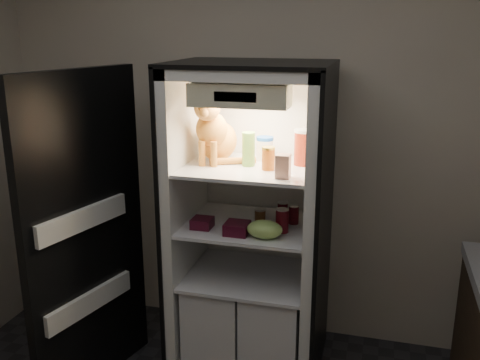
% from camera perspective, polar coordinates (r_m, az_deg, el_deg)
% --- Properties ---
extents(room_shell, '(3.60, 3.60, 3.60)m').
position_cam_1_polar(room_shell, '(1.77, -9.56, 1.52)').
color(room_shell, white).
rests_on(room_shell, floor).
extents(refrigerator, '(0.90, 0.72, 1.88)m').
position_cam_1_polar(refrigerator, '(3.28, 1.24, -6.69)').
color(refrigerator, white).
rests_on(refrigerator, floor).
extents(fridge_door, '(0.27, 0.86, 1.85)m').
position_cam_1_polar(fridge_door, '(3.14, -16.08, -5.97)').
color(fridge_door, black).
rests_on(fridge_door, floor).
extents(tabby_cat, '(0.37, 0.42, 0.45)m').
position_cam_1_polar(tabby_cat, '(3.14, -2.70, 4.97)').
color(tabby_cat, '#B96017').
rests_on(tabby_cat, refrigerator).
extents(parmesan_shaker, '(0.07, 0.07, 0.19)m').
position_cam_1_polar(parmesan_shaker, '(3.04, 0.91, 3.32)').
color(parmesan_shaker, green).
rests_on(parmesan_shaker, refrigerator).
extents(mayo_tub, '(0.10, 0.10, 0.14)m').
position_cam_1_polar(mayo_tub, '(3.18, 2.66, 3.37)').
color(mayo_tub, white).
rests_on(mayo_tub, refrigerator).
extents(salsa_jar, '(0.07, 0.07, 0.13)m').
position_cam_1_polar(salsa_jar, '(2.97, 3.04, 2.33)').
color(salsa_jar, maroon).
rests_on(salsa_jar, refrigerator).
extents(pepper_jar, '(0.12, 0.12, 0.21)m').
position_cam_1_polar(pepper_jar, '(3.09, 6.91, 3.50)').
color(pepper_jar, '#A52C16').
rests_on(pepper_jar, refrigerator).
extents(cream_carton, '(0.07, 0.07, 0.13)m').
position_cam_1_polar(cream_carton, '(2.81, 4.62, 1.48)').
color(cream_carton, beige).
rests_on(cream_carton, refrigerator).
extents(soda_can_a, '(0.06, 0.06, 0.11)m').
position_cam_1_polar(soda_can_a, '(3.20, 4.57, -3.37)').
color(soda_can_a, black).
rests_on(soda_can_a, refrigerator).
extents(soda_can_b, '(0.06, 0.06, 0.11)m').
position_cam_1_polar(soda_can_b, '(3.16, 5.75, -3.69)').
color(soda_can_b, black).
rests_on(soda_can_b, refrigerator).
extents(soda_can_c, '(0.07, 0.07, 0.14)m').
position_cam_1_polar(soda_can_c, '(3.02, 4.52, -4.34)').
color(soda_can_c, black).
rests_on(soda_can_c, refrigerator).
extents(condiment_jar, '(0.07, 0.07, 0.09)m').
position_cam_1_polar(condiment_jar, '(3.16, 2.15, -3.84)').
color(condiment_jar, '#543218').
rests_on(condiment_jar, refrigerator).
extents(grape_bag, '(0.20, 0.14, 0.10)m').
position_cam_1_polar(grape_bag, '(2.94, 2.65, -5.28)').
color(grape_bag, '#8FC65C').
rests_on(grape_bag, refrigerator).
extents(berry_box_left, '(0.12, 0.12, 0.06)m').
position_cam_1_polar(berry_box_left, '(3.10, -4.05, -4.59)').
color(berry_box_left, '#500D21').
rests_on(berry_box_left, refrigerator).
extents(berry_box_right, '(0.13, 0.13, 0.07)m').
position_cam_1_polar(berry_box_right, '(3.00, -0.32, -5.16)').
color(berry_box_right, '#500D21').
rests_on(berry_box_right, refrigerator).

